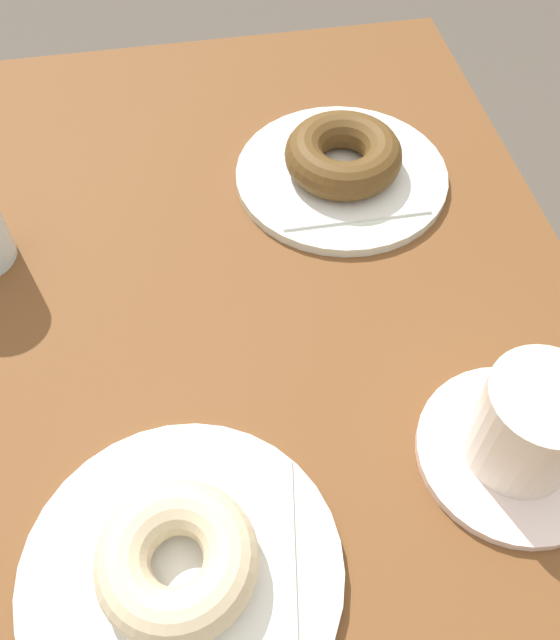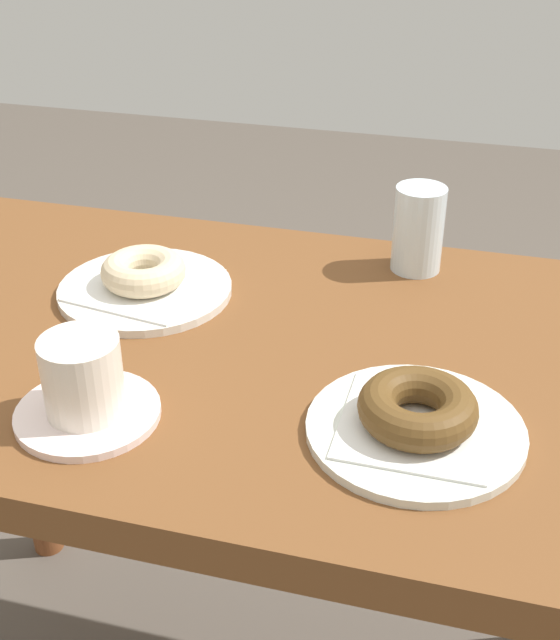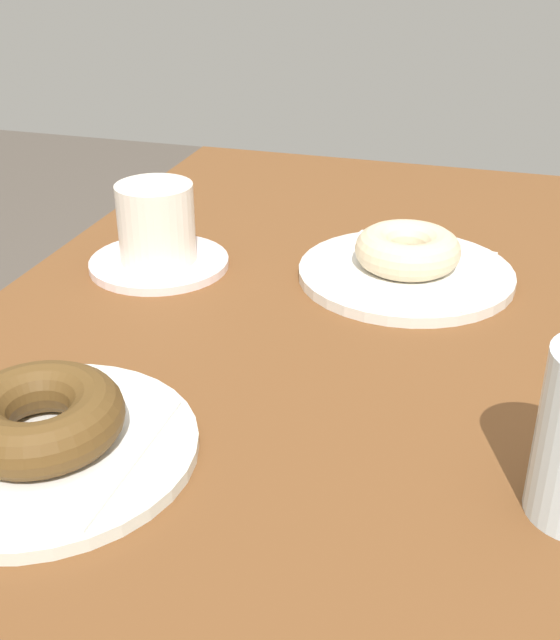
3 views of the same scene
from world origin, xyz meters
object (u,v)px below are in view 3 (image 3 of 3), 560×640
at_px(plate_chocolate_ring, 45,449).
at_px(coffee_cup, 157,233).
at_px(donut_sugar_ring, 408,250).
at_px(plate_sugar_ring, 406,274).
at_px(donut_chocolate_ring, 39,417).

bearing_deg(plate_chocolate_ring, coffee_cup, -169.89).
bearing_deg(donut_sugar_ring, coffee_cup, -80.04).
height_order(plate_sugar_ring, coffee_cup, coffee_cup).
xyz_separation_m(plate_sugar_ring, plate_chocolate_ring, (0.37, -0.20, -0.00)).
height_order(plate_chocolate_ring, donut_chocolate_ring, donut_chocolate_ring).
xyz_separation_m(donut_sugar_ring, plate_chocolate_ring, (0.37, -0.20, -0.03)).
height_order(donut_sugar_ring, plate_chocolate_ring, donut_sugar_ring).
bearing_deg(donut_sugar_ring, plate_sugar_ring, 0.00).
xyz_separation_m(donut_chocolate_ring, coffee_cup, (-0.33, -0.06, 0.01)).
distance_m(donut_chocolate_ring, coffee_cup, 0.33).
distance_m(plate_sugar_ring, plate_chocolate_ring, 0.43).
bearing_deg(donut_sugar_ring, plate_chocolate_ring, -28.23).
relative_size(plate_sugar_ring, plate_chocolate_ring, 1.02).
relative_size(plate_sugar_ring, coffee_cup, 1.50).
bearing_deg(coffee_cup, plate_chocolate_ring, 10.11).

